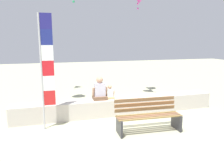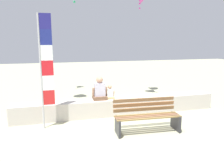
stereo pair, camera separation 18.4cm
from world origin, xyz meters
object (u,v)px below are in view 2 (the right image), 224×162
at_px(person_adult, 100,91).
at_px(flag_banner, 45,65).
at_px(person_child, 110,93).
at_px(park_bench, 147,116).

distance_m(person_adult, flag_banner, 2.01).
bearing_deg(flag_banner, person_adult, 21.76).
bearing_deg(person_child, flag_banner, -161.70).
xyz_separation_m(person_child, flag_banner, (-1.99, -0.66, 1.06)).
xyz_separation_m(person_adult, flag_banner, (-1.65, -0.66, 0.94)).
bearing_deg(person_adult, person_child, 0.06).
height_order(park_bench, flag_banner, flag_banner).
bearing_deg(person_child, person_adult, -179.94).
relative_size(person_child, flag_banner, 0.15).
bearing_deg(flag_banner, person_child, 18.30).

